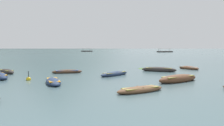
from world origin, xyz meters
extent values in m
plane|color=#476066|center=(0.00, 1500.00, 0.00)|extent=(6000.00, 6000.00, 0.00)
cone|color=#56665B|center=(-942.69, 1963.18, 199.67)|extent=(1290.65, 1290.65, 399.33)
cone|color=#4C5B56|center=(-457.49, 1915.58, 277.23)|extent=(1341.60, 1341.60, 554.45)
ellipsoid|color=navy|center=(-7.43, 15.29, 0.19)|extent=(2.95, 3.59, 0.63)
cube|color=orange|center=(-7.43, 15.29, 0.38)|extent=(2.12, 2.59, 0.05)
cube|color=navy|center=(-7.43, 15.29, 0.43)|extent=(0.68, 0.50, 0.04)
ellipsoid|color=navy|center=(-1.83, 12.34, 0.15)|extent=(2.29, 3.76, 0.50)
cube|color=orange|center=(-1.83, 12.34, 0.30)|extent=(1.65, 2.71, 0.05)
cube|color=navy|center=(-1.83, 12.34, 0.35)|extent=(0.73, 0.34, 0.04)
ellipsoid|color=brown|center=(12.93, 23.94, 0.15)|extent=(2.45, 3.29, 0.51)
cube|color=#B7B2A3|center=(12.93, 23.94, 0.31)|extent=(1.76, 2.37, 0.05)
cube|color=brown|center=(12.93, 23.94, 0.36)|extent=(0.68, 0.42, 0.04)
ellipsoid|color=navy|center=(3.04, 17.35, 0.16)|extent=(3.33, 3.61, 0.52)
cube|color=olive|center=(3.04, 17.35, 0.31)|extent=(2.40, 2.60, 0.05)
cube|color=navy|center=(3.04, 17.35, 0.36)|extent=(0.56, 0.50, 0.04)
ellipsoid|color=#4C3323|center=(-2.18, 19.54, 0.15)|extent=(3.45, 1.78, 0.49)
cube|color=#28519E|center=(-2.18, 19.54, 0.29)|extent=(2.49, 1.28, 0.05)
cube|color=#4C3323|center=(-2.18, 19.54, 0.34)|extent=(0.24, 0.68, 0.04)
ellipsoid|color=#2D2826|center=(8.38, 21.21, 0.20)|extent=(4.23, 2.62, 0.67)
cube|color=olive|center=(8.38, 21.21, 0.40)|extent=(3.04, 1.88, 0.05)
cube|color=#2D2826|center=(8.38, 21.21, 0.45)|extent=(0.37, 0.75, 0.04)
ellipsoid|color=brown|center=(4.53, 9.08, 0.13)|extent=(3.53, 2.62, 0.45)
cube|color=olive|center=(4.53, 9.08, 0.27)|extent=(2.54, 1.89, 0.05)
cube|color=brown|center=(4.53, 9.08, 0.32)|extent=(0.41, 0.62, 0.04)
ellipsoid|color=brown|center=(8.24, 13.32, 0.22)|extent=(4.35, 3.55, 0.74)
cube|color=olive|center=(8.24, 13.32, 0.44)|extent=(3.13, 2.55, 0.05)
cube|color=brown|center=(8.24, 13.32, 0.49)|extent=(0.55, 0.75, 0.04)
ellipsoid|color=#2D2826|center=(-8.84, 19.52, 0.17)|extent=(3.01, 3.12, 0.57)
cube|color=olive|center=(-8.84, 19.52, 0.34)|extent=(2.17, 2.24, 0.05)
cube|color=#2D2826|center=(-8.84, 19.52, 0.39)|extent=(0.53, 0.50, 0.04)
cube|color=#2D2826|center=(38.20, 138.38, 0.27)|extent=(10.54, 5.41, 0.90)
cylinder|color=#4C4742|center=(34.75, 136.33, 1.40)|extent=(0.10, 0.10, 1.80)
cylinder|color=#4C4742|center=(34.20, 138.67, 1.40)|extent=(0.10, 0.10, 1.80)
cylinder|color=#4C4742|center=(42.21, 138.10, 1.40)|extent=(0.10, 0.10, 1.80)
cylinder|color=#4C4742|center=(41.65, 140.44, 1.40)|extent=(0.10, 0.10, 1.80)
cube|color=#9E998E|center=(38.20, 138.38, 2.29)|extent=(8.85, 4.54, 0.12)
cube|color=#2D2826|center=(-15.46, 162.82, 0.27)|extent=(8.70, 5.31, 0.90)
cylinder|color=#4C4742|center=(-12.16, 163.19, 1.40)|extent=(0.10, 0.10, 1.80)
cylinder|color=#4C4742|center=(-12.82, 160.80, 1.40)|extent=(0.10, 0.10, 1.80)
cylinder|color=#4C4742|center=(-18.11, 164.84, 1.40)|extent=(0.10, 0.10, 1.80)
cylinder|color=#4C4742|center=(-18.77, 162.45, 1.40)|extent=(0.10, 0.10, 1.80)
cube|color=#9E998E|center=(-15.46, 162.82, 2.29)|extent=(7.31, 4.46, 0.12)
sphere|color=yellow|center=(-4.43, 14.13, 0.08)|extent=(0.41, 0.41, 0.41)
cylinder|color=black|center=(-4.43, 14.13, 0.44)|extent=(0.06, 0.06, 0.71)
ellipsoid|color=#477033|center=(7.71, 24.50, 0.00)|extent=(3.77, 3.76, 0.14)
camera|label=1|loc=(2.63, -4.61, 2.78)|focal=35.10mm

